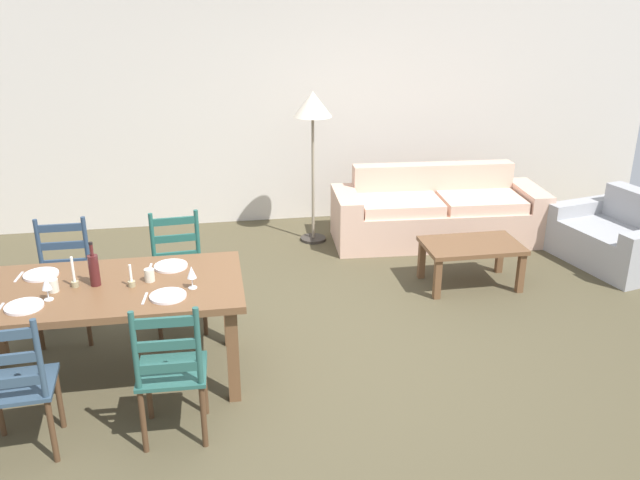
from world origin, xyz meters
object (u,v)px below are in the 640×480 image
Objects in this scene: couch at (436,214)px; coffee_table at (471,250)px; dining_chair_near_right at (171,372)px; coffee_cup_primary at (149,275)px; wine_bottle at (94,269)px; wine_glass_near_left at (46,284)px; dining_table at (104,297)px; wine_glass_near_right at (192,273)px; standing_lamp at (313,114)px; dining_chair_near_left at (16,387)px; coffee_cup_secondary at (53,285)px; dining_chair_far_left at (64,280)px; dining_chair_far_right at (178,272)px; armchair_upholstered at (619,239)px.

couch is 2.58× the size of coffee_table.
dining_chair_near_right is 10.67× the size of coffee_cup_primary.
wine_glass_near_left is at bearing -146.30° from wine_bottle.
coffee_cup_primary is (-0.15, 0.76, 0.32)m from dining_chair_near_right.
couch is (3.22, 2.33, -0.37)m from dining_table.
dining_table is at bearing -174.71° from coffee_cup_primary.
wine_bottle is 0.67m from wine_glass_near_right.
coffee_cup_primary is (-0.29, 0.16, -0.07)m from wine_glass_near_right.
wine_glass_near_left is at bearing -159.80° from coffee_table.
dining_chair_near_right is 3.25m from coffee_table.
wine_glass_near_right is 0.10× the size of standing_lamp.
wine_glass_near_left reaches higher than couch.
dining_chair_near_left is 0.94m from wine_bottle.
coffee_cup_secondary is 4.27m from couch.
wine_bottle is (0.38, 0.76, 0.39)m from dining_chair_near_left.
dining_chair_far_left is at bearing 96.30° from wine_glass_near_left.
dining_chair_far_left is 10.67× the size of coffee_cup_primary.
wine_glass_near_left is (-0.79, -0.93, 0.38)m from dining_chair_far_right.
dining_chair_far_left is 3.96m from couch.
couch is at bearing 86.17° from coffee_table.
standing_lamp reaches higher than couch.
dining_table is 0.87m from dining_chair_near_left.
couch reaches higher than armchair_upholstered.
wine_glass_near_right is (0.14, -0.91, 0.38)m from dining_chair_far_right.
coffee_cup_primary is at bearing 150.75° from wine_glass_near_right.
armchair_upholstered is (4.36, 2.11, -0.23)m from dining_chair_near_right.
dining_chair_far_right is at bearing 89.97° from dining_chair_near_right.
dining_chair_far_left is at bearing -173.33° from armchair_upholstered.
dining_chair_near_left and dining_chair_far_right have the same top height.
dining_chair_far_left is at bearing 138.83° from wine_glass_near_right.
dining_chair_near_left is 0.78m from coffee_cup_secondary.
dining_chair_far_right reaches higher than couch.
dining_chair_far_left is at bearing -142.55° from standing_lamp.
dining_chair_near_right is at bearing -145.36° from coffee_table.
standing_lamp is at bearing 58.07° from coffee_cup_primary.
standing_lamp is (2.18, 2.67, 0.55)m from wine_glass_near_left.
couch is (2.90, 2.30, -0.50)m from coffee_cup_primary.
wine_bottle is 0.28m from coffee_cup_secondary.
coffee_cup_secondary is at bearing -164.64° from armchair_upholstered.
standing_lamp reaches higher than coffee_table.
armchair_upholstered is (4.87, 1.35, -0.62)m from wine_bottle.
coffee_cup_primary is 0.04× the size of couch.
couch is 1.77m from standing_lamp.
dining_chair_near_left is 5.96× the size of wine_glass_near_left.
standing_lamp reaches higher than wine_bottle.
coffee_cup_secondary is (-0.62, -0.06, 0.00)m from coffee_cup_primary.
dining_chair_near_right is 1.04m from wine_glass_near_left.
wine_glass_near_left is 3.49m from standing_lamp.
dining_chair_far_right is at bearing 49.85° from wine_glass_near_left.
dining_chair_far_left is 1.00m from wine_glass_near_left.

